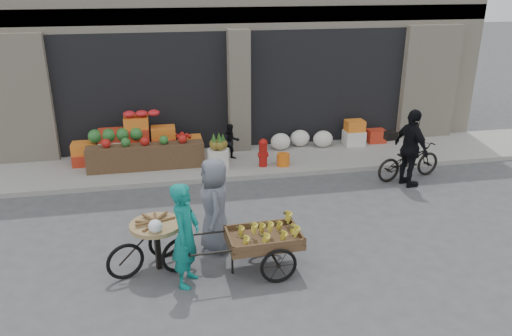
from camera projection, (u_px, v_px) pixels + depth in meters
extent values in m
plane|color=#424244|center=(284.00, 242.00, 9.11)|extent=(80.00, 80.00, 0.00)
cube|color=gray|center=(245.00, 162.00, 12.84)|extent=(18.00, 2.20, 0.12)
cube|color=beige|center=(221.00, 11.00, 15.34)|extent=(14.00, 6.00, 7.00)
cube|color=gray|center=(236.00, 15.00, 12.70)|extent=(14.00, 0.30, 0.40)
cube|color=black|center=(143.00, 88.00, 13.54)|extent=(4.40, 1.60, 3.10)
cube|color=black|center=(318.00, 81.00, 14.44)|extent=(4.40, 1.60, 3.10)
cube|color=beige|center=(238.00, 91.00, 13.21)|extent=(0.55, 0.80, 3.22)
cube|color=brown|center=(146.00, 157.00, 12.12)|extent=(2.80, 0.45, 0.60)
sphere|color=#1E5923|center=(116.00, 135.00, 12.29)|extent=(0.34, 0.34, 0.34)
cylinder|color=silver|center=(219.00, 159.00, 12.13)|extent=(0.52, 0.52, 0.50)
cylinder|color=#A5140F|center=(263.00, 155.00, 12.27)|extent=(0.20, 0.20, 0.56)
sphere|color=#A5140F|center=(263.00, 143.00, 12.16)|extent=(0.22, 0.22, 0.22)
cylinder|color=orange|center=(283.00, 160.00, 12.36)|extent=(0.32, 0.32, 0.30)
ellipsoid|color=silver|center=(302.00, 140.00, 13.58)|extent=(1.70, 0.60, 0.44)
imported|color=black|center=(231.00, 142.00, 12.67)|extent=(0.51, 0.43, 0.93)
cube|color=brown|center=(264.00, 240.00, 8.06)|extent=(1.22, 0.83, 0.11)
torus|color=black|center=(279.00, 266.00, 7.80)|extent=(0.60, 0.08, 0.60)
torus|color=black|center=(265.00, 240.00, 8.56)|extent=(0.60, 0.08, 0.60)
cylinder|color=black|center=(232.00, 260.00, 8.05)|extent=(0.04, 0.04, 0.49)
imported|color=#0F756C|center=(186.00, 235.00, 7.60)|extent=(0.61, 0.73, 1.70)
cylinder|color=#9E7F51|center=(156.00, 225.00, 8.00)|extent=(1.09, 1.09, 0.07)
cube|color=black|center=(158.00, 247.00, 8.14)|extent=(0.10, 0.10, 0.80)
torus|color=black|center=(179.00, 255.00, 8.08)|extent=(0.60, 0.28, 0.62)
torus|color=black|center=(166.00, 241.00, 8.52)|extent=(0.60, 0.28, 0.62)
torus|color=black|center=(125.00, 261.00, 7.90)|extent=(0.60, 0.28, 0.62)
imported|color=slate|center=(215.00, 205.00, 8.58)|extent=(0.56, 0.84, 1.69)
imported|color=black|center=(409.00, 161.00, 11.79)|extent=(1.80, 0.93, 0.90)
imported|color=black|center=(411.00, 148.00, 11.22)|extent=(0.64, 1.12, 1.80)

